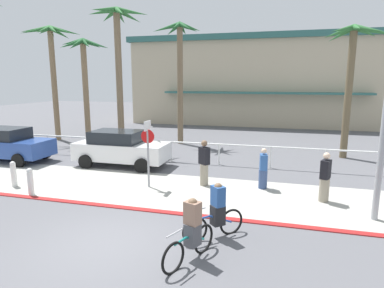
% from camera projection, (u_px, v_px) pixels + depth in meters
% --- Properties ---
extents(ground_plane, '(80.00, 80.00, 0.00)m').
position_uv_depth(ground_plane, '(202.00, 156.00, 17.80)').
color(ground_plane, '#5B5B60').
extents(sidewalk_strip, '(44.00, 4.00, 0.02)m').
position_uv_depth(sidewalk_strip, '(165.00, 190.00, 12.30)').
color(sidewalk_strip, '#ADAAA0').
rests_on(sidewalk_strip, ground).
extents(curb_paint, '(44.00, 0.24, 0.03)m').
position_uv_depth(curb_paint, '(144.00, 210.00, 10.41)').
color(curb_paint, maroon).
rests_on(curb_paint, ground).
extents(building_backdrop, '(24.79, 10.40, 7.94)m').
position_uv_depth(building_backdrop, '(266.00, 81.00, 32.04)').
color(building_backdrop, '#BCAD8E').
rests_on(building_backdrop, ground).
extents(rail_fence, '(21.96, 0.08, 1.04)m').
position_uv_depth(rail_fence, '(195.00, 146.00, 16.22)').
color(rail_fence, white).
rests_on(rail_fence, ground).
extents(stop_sign_bike_lane, '(0.52, 0.56, 2.56)m').
position_uv_depth(stop_sign_bike_lane, '(148.00, 144.00, 12.32)').
color(stop_sign_bike_lane, gray).
rests_on(stop_sign_bike_lane, ground).
extents(bollard_0, '(0.20, 0.20, 1.00)m').
position_uv_depth(bollard_0, '(14.00, 174.00, 12.63)').
color(bollard_0, white).
rests_on(bollard_0, ground).
extents(bollard_2, '(0.20, 0.20, 1.00)m').
position_uv_depth(bollard_2, '(30.00, 181.00, 11.67)').
color(bollard_2, white).
rests_on(bollard_2, ground).
extents(palm_tree_1, '(3.47, 3.42, 7.55)m').
position_uv_depth(palm_tree_1, '(52.00, 52.00, 21.67)').
color(palm_tree_1, '#846B4C').
rests_on(palm_tree_1, ground).
extents(palm_tree_2, '(3.01, 3.31, 6.64)m').
position_uv_depth(palm_tree_2, '(84.00, 62.00, 20.92)').
color(palm_tree_2, '#846B4C').
rests_on(palm_tree_2, ground).
extents(palm_tree_3, '(3.28, 3.67, 7.94)m').
position_uv_depth(palm_tree_3, '(118.00, 46.00, 18.09)').
color(palm_tree_3, '#756047').
rests_on(palm_tree_3, ground).
extents(palm_tree_4, '(3.11, 2.68, 7.54)m').
position_uv_depth(palm_tree_4, '(179.00, 54.00, 20.39)').
color(palm_tree_4, '#756047').
rests_on(palm_tree_4, ground).
extents(palm_tree_5, '(3.34, 2.90, 6.76)m').
position_uv_depth(palm_tree_5, '(353.00, 57.00, 16.50)').
color(palm_tree_5, brown).
rests_on(palm_tree_5, ground).
extents(car_blue_0, '(4.40, 2.02, 1.69)m').
position_uv_depth(car_blue_0, '(7.00, 144.00, 16.61)').
color(car_blue_0, '#284793').
rests_on(car_blue_0, ground).
extents(car_white_1, '(4.40, 2.02, 1.69)m').
position_uv_depth(car_white_1, '(121.00, 148.00, 15.67)').
color(car_white_1, white).
rests_on(car_white_1, ground).
extents(cyclist_blue_0, '(1.37, 1.29, 1.50)m').
position_uv_depth(cyclist_blue_0, '(216.00, 212.00, 8.47)').
color(cyclist_blue_0, black).
rests_on(cyclist_blue_0, ground).
extents(cyclist_teal_1, '(0.76, 1.70, 1.50)m').
position_uv_depth(cyclist_teal_1, '(191.00, 232.00, 7.39)').
color(cyclist_teal_1, black).
rests_on(cyclist_teal_1, ground).
extents(pedestrian_0, '(0.48, 0.45, 1.79)m').
position_uv_depth(pedestrian_0, '(204.00, 165.00, 12.69)').
color(pedestrian_0, gray).
rests_on(pedestrian_0, ground).
extents(pedestrian_1, '(0.36, 0.43, 1.57)m').
position_uv_depth(pedestrian_1, '(263.00, 170.00, 12.34)').
color(pedestrian_1, '#384C7A').
rests_on(pedestrian_1, ground).
extents(pedestrian_2, '(0.42, 0.47, 1.70)m').
position_uv_depth(pedestrian_2, '(325.00, 179.00, 10.98)').
color(pedestrian_2, gray).
rests_on(pedestrian_2, ground).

